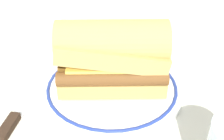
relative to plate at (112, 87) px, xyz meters
name	(u,v)px	position (x,y,z in m)	size (l,w,h in m)	color
ground_plane	(120,86)	(0.02, 0.01, -0.01)	(1.50, 1.50, 0.00)	beige
plate	(112,87)	(0.00, 0.00, 0.00)	(0.25, 0.25, 0.01)	white
sausage_sandwich	(112,55)	(0.00, 0.00, 0.07)	(0.20, 0.15, 0.12)	tan
salt_shaker	(60,30)	(-0.05, 0.21, 0.02)	(0.03, 0.03, 0.07)	white
butter_knife	(18,114)	(-0.17, -0.01, 0.00)	(0.09, 0.14, 0.01)	silver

